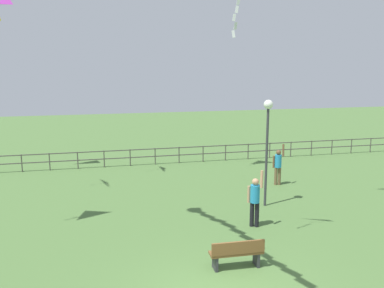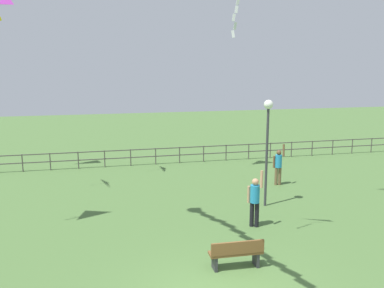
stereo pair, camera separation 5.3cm
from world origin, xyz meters
TOP-DOWN VIEW (x-y plane):
  - lamppost at (3.71, 6.07)m, footprint 0.36×0.36m
  - park_bench at (0.85, 1.44)m, footprint 1.51×0.46m
  - person_2 at (5.47, 8.64)m, footprint 0.50×0.36m
  - person_3 at (2.47, 4.15)m, footprint 0.48×0.41m
  - waterfront_railing at (-0.32, 14.00)m, footprint 36.04×0.06m

SIDE VIEW (x-z plane):
  - park_bench at x=0.85m, z-range 0.04..0.89m
  - waterfront_railing at x=-0.32m, z-range 0.15..1.10m
  - person_2 at x=5.47m, z-range 0.00..1.98m
  - person_3 at x=2.47m, z-range 0.00..2.05m
  - lamppost at x=3.71m, z-range 0.98..5.25m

